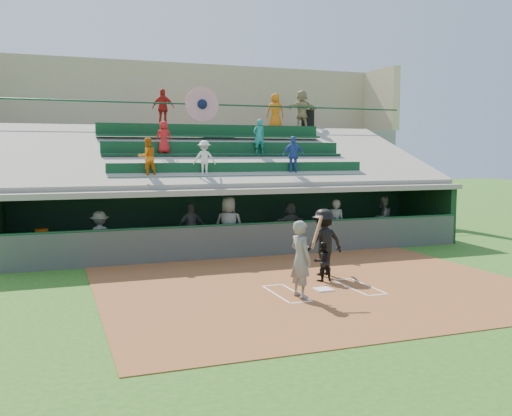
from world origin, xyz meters
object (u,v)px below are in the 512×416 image
object	(u,v)px
home_plate	(323,289)
white_table	(41,252)
water_cooler	(42,235)
trash_bin	(308,120)
catcher	(322,261)
batter_at_plate	(301,259)

from	to	relation	value
home_plate	white_table	world-z (taller)	white_table
home_plate	water_cooler	distance (m)	9.21
white_table	trash_bin	xyz separation A→B (m)	(12.27, 6.62, 4.72)
catcher	white_table	size ratio (longest dim) A/B	1.44
batter_at_plate	catcher	bearing A→B (deg)	47.64
batter_at_plate	white_table	distance (m)	8.93
home_plate	water_cooler	world-z (taller)	water_cooler
batter_at_plate	trash_bin	bearing A→B (deg)	64.42
water_cooler	trash_bin	xyz separation A→B (m)	(12.24, 6.58, 4.19)
batter_at_plate	white_table	size ratio (longest dim) A/B	2.64
catcher	trash_bin	xyz separation A→B (m)	(5.10, 11.90, 4.53)
trash_bin	home_plate	bearing A→B (deg)	-113.29
catcher	water_cooler	world-z (taller)	water_cooler
batter_at_plate	white_table	bearing A→B (deg)	131.55
home_plate	white_table	bearing A→B (deg)	137.34
home_plate	catcher	bearing A→B (deg)	65.35
catcher	white_table	world-z (taller)	catcher
home_plate	trash_bin	size ratio (longest dim) A/B	0.45
white_table	trash_bin	bearing A→B (deg)	33.92
home_plate	catcher	world-z (taller)	catcher
white_table	trash_bin	world-z (taller)	trash_bin
home_plate	catcher	distance (m)	1.15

